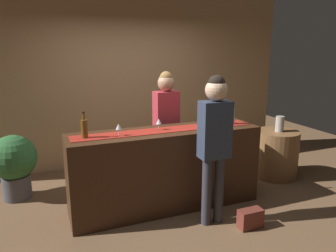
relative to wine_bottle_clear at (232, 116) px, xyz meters
name	(u,v)px	position (x,y,z in m)	size (l,w,h in m)	color
ground_plane	(166,206)	(-0.93, 0.03, -1.13)	(10.00, 10.00, 0.00)	brown
back_wall	(125,81)	(-0.93, 1.93, 0.32)	(6.00, 0.12, 2.90)	tan
bar_counter	(165,169)	(-0.93, 0.03, -0.62)	(2.40, 0.60, 1.02)	#3D2314
counter_runner_cloth	(165,130)	(-0.93, 0.03, -0.11)	(2.28, 0.28, 0.01)	maroon
wine_bottle_clear	(232,116)	(0.00, 0.00, 0.00)	(0.07, 0.07, 0.30)	#B2C6C1
wine_bottle_amber	(84,128)	(-1.90, 0.03, 0.00)	(0.07, 0.07, 0.30)	brown
wine_glass_near_customer	(119,127)	(-1.53, -0.02, -0.01)	(0.07, 0.07, 0.14)	silver
wine_glass_mid_counter	(159,122)	(-1.00, 0.06, -0.01)	(0.07, 0.07, 0.14)	silver
bartender	(166,117)	(-0.69, 0.61, -0.09)	(0.35, 0.24, 1.69)	#26262B
customer_sipping	(215,135)	(-0.58, -0.56, -0.06)	(0.35, 0.24, 1.73)	#33333D
round_side_table	(276,154)	(1.07, 0.33, -0.76)	(0.68, 0.68, 0.74)	brown
vase_on_side_table	(280,124)	(1.07, 0.31, -0.27)	(0.13, 0.13, 0.24)	#A8A399
potted_plant_tall	(14,162)	(-2.72, 1.01, -0.62)	(0.60, 0.60, 0.88)	#4C4C51
handbag	(250,219)	(-0.23, -0.82, -1.02)	(0.28, 0.14, 0.22)	brown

